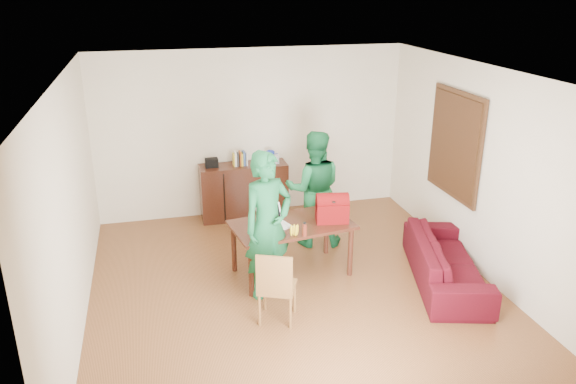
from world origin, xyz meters
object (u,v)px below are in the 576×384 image
object	(u,v)px
table	(292,230)
person_far	(314,189)
person_near	(268,225)
chair	(277,300)
red_bag	(332,210)
sofa	(446,261)
bottle	(305,229)
laptop	(276,224)

from	to	relation	value
table	person_far	size ratio (longest dim) A/B	0.96
table	person_near	size ratio (longest dim) A/B	0.90
table	chair	size ratio (longest dim) A/B	1.84
table	red_bag	xyz separation A→B (m)	(0.52, -0.06, 0.24)
red_bag	sofa	xyz separation A→B (m)	(1.35, -0.64, -0.58)
chair	person_far	size ratio (longest dim) A/B	0.52
chair	bottle	world-z (taller)	bottle
laptop	table	bearing A→B (deg)	-2.35
bottle	sofa	size ratio (longest dim) A/B	0.09
table	laptop	xyz separation A→B (m)	(-0.23, -0.07, 0.13)
person_near	person_far	bearing A→B (deg)	29.66
table	laptop	size ratio (longest dim) A/B	3.90
person_far	laptop	world-z (taller)	person_far
person_far	bottle	xyz separation A→B (m)	(-0.48, -1.21, -0.05)
person_far	table	bearing A→B (deg)	68.76
chair	sofa	world-z (taller)	chair
chair	laptop	size ratio (longest dim) A/B	2.12
person_near	bottle	world-z (taller)	person_near
chair	sofa	distance (m)	2.33
chair	red_bag	distance (m)	1.50
person_near	person_far	world-z (taller)	person_near
person_far	sofa	distance (m)	2.09
chair	red_bag	bearing A→B (deg)	68.47
chair	table	bearing A→B (deg)	90.10
bottle	laptop	bearing A→B (deg)	131.29
red_bag	table	bearing A→B (deg)	-176.48
chair	sofa	xyz separation A→B (m)	(2.31, 0.34, 0.03)
laptop	bottle	world-z (taller)	laptop
table	chair	xyz separation A→B (m)	(-0.44, -1.03, -0.37)
person_near	laptop	distance (m)	0.41
sofa	red_bag	bearing A→B (deg)	80.59
table	red_bag	size ratio (longest dim) A/B	3.96
bottle	sofa	bearing A→B (deg)	-9.39
laptop	person_near	bearing A→B (deg)	-137.37
laptop	sofa	size ratio (longest dim) A/B	0.21
table	sofa	xyz separation A→B (m)	(1.87, -0.69, -0.34)
chair	laptop	xyz separation A→B (m)	(0.21, 0.96, 0.50)
chair	person_near	size ratio (longest dim) A/B	0.49
person_near	sofa	bearing A→B (deg)	-29.90
person_near	laptop	xyz separation A→B (m)	(0.18, 0.34, -0.15)
sofa	table	bearing A→B (deg)	85.60
bottle	person_far	bearing A→B (deg)	68.41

